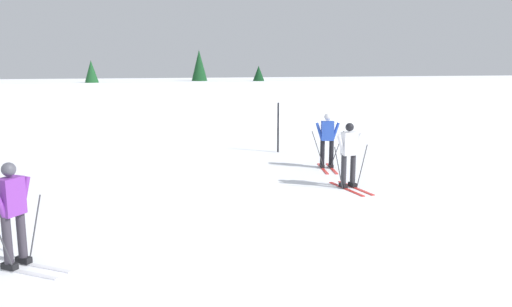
# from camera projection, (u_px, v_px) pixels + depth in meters

# --- Properties ---
(ground_plane) EXTENTS (120.00, 120.00, 0.00)m
(ground_plane) POSITION_uv_depth(u_px,v_px,m) (255.00, 236.00, 9.57)
(ground_plane) COLOR white
(far_snow_ridge) EXTENTS (80.00, 8.62, 2.25)m
(far_snow_ridge) POSITION_uv_depth(u_px,v_px,m) (161.00, 99.00, 29.78)
(far_snow_ridge) COLOR white
(far_snow_ridge) RESTS_ON ground
(skier_white) EXTENTS (1.00, 1.63, 1.71)m
(skier_white) POSITION_uv_depth(u_px,v_px,m) (349.00, 153.00, 13.13)
(skier_white) COLOR red
(skier_white) RESTS_ON ground
(skier_purple) EXTENTS (1.50, 1.26, 1.71)m
(skier_purple) POSITION_uv_depth(u_px,v_px,m) (11.00, 209.00, 7.96)
(skier_purple) COLOR silver
(skier_purple) RESTS_ON ground
(skier_blue) EXTENTS (0.98, 1.64, 1.71)m
(skier_blue) POSITION_uv_depth(u_px,v_px,m) (327.00, 139.00, 15.63)
(skier_blue) COLOR red
(skier_blue) RESTS_ON ground
(trail_marker_pole) EXTENTS (0.07, 0.07, 1.82)m
(trail_marker_pole) POSITION_uv_depth(u_px,v_px,m) (278.00, 128.00, 18.44)
(trail_marker_pole) COLOR black
(trail_marker_pole) RESTS_ON ground
(conifer_far_left) EXTENTS (1.65, 1.65, 3.38)m
(conifer_far_left) POSITION_uv_depth(u_px,v_px,m) (92.00, 87.00, 25.81)
(conifer_far_left) COLOR #513823
(conifer_far_left) RESTS_ON ground
(conifer_far_right) EXTENTS (1.99, 1.99, 3.08)m
(conifer_far_right) POSITION_uv_depth(u_px,v_px,m) (259.00, 89.00, 28.27)
(conifer_far_right) COLOR #513823
(conifer_far_right) RESTS_ON ground
(conifer_far_centre) EXTENTS (1.66, 1.66, 3.96)m
(conifer_far_centre) POSITION_uv_depth(u_px,v_px,m) (199.00, 79.00, 28.34)
(conifer_far_centre) COLOR #513823
(conifer_far_centre) RESTS_ON ground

